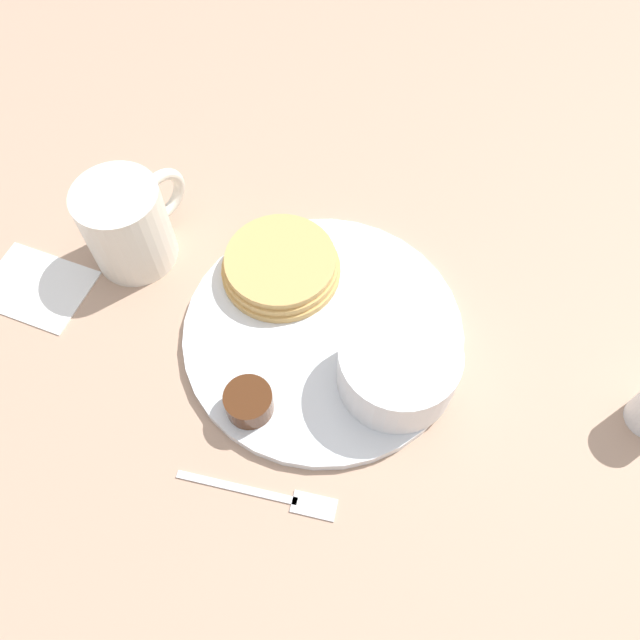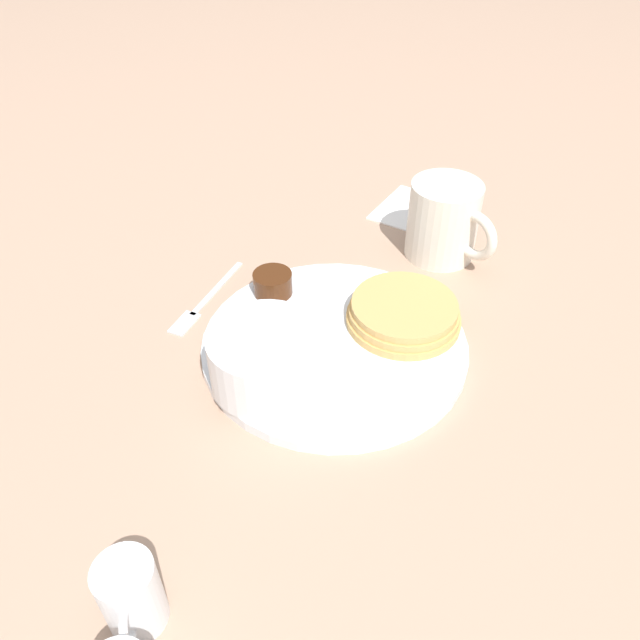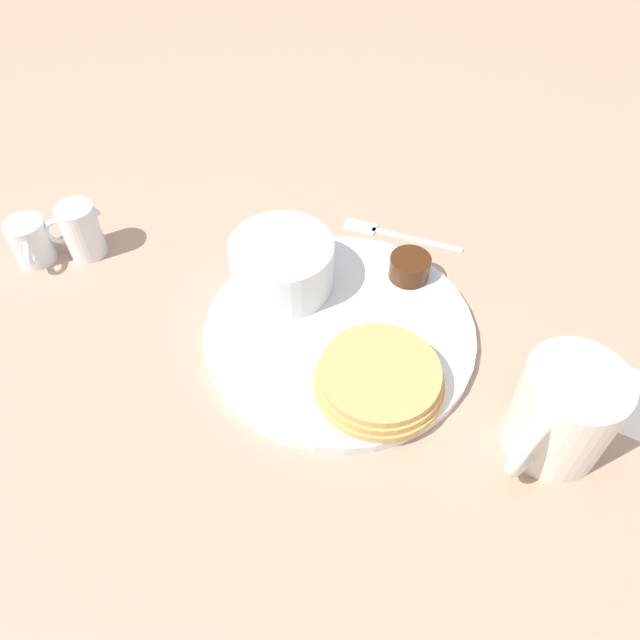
# 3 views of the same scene
# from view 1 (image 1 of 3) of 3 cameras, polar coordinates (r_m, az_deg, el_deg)

# --- Properties ---
(ground_plane) EXTENTS (4.00, 4.00, 0.00)m
(ground_plane) POSITION_cam_1_polar(r_m,az_deg,el_deg) (0.65, 0.29, -1.33)
(ground_plane) COLOR tan
(plate) EXTENTS (0.29, 0.29, 0.01)m
(plate) POSITION_cam_1_polar(r_m,az_deg,el_deg) (0.64, 0.29, -1.08)
(plate) COLOR white
(plate) RESTS_ON ground_plane
(pancake_stack) EXTENTS (0.13, 0.13, 0.03)m
(pancake_stack) POSITION_cam_1_polar(r_m,az_deg,el_deg) (0.66, -3.61, 5.00)
(pancake_stack) COLOR tan
(pancake_stack) RESTS_ON plate
(bowl) EXTENTS (0.11, 0.11, 0.06)m
(bowl) POSITION_cam_1_polar(r_m,az_deg,el_deg) (0.59, 7.14, -4.18)
(bowl) COLOR white
(bowl) RESTS_ON plate
(syrup_cup) EXTENTS (0.05, 0.05, 0.03)m
(syrup_cup) POSITION_cam_1_polar(r_m,az_deg,el_deg) (0.59, -6.53, -7.46)
(syrup_cup) COLOR #47230F
(syrup_cup) RESTS_ON plate
(butter_ramekin) EXTENTS (0.04, 0.04, 0.04)m
(butter_ramekin) POSITION_cam_1_polar(r_m,az_deg,el_deg) (0.59, 7.69, -7.31)
(butter_ramekin) COLOR white
(butter_ramekin) RESTS_ON plate
(coffee_mug) EXTENTS (0.09, 0.12, 0.10)m
(coffee_mug) POSITION_cam_1_polar(r_m,az_deg,el_deg) (0.69, -16.96, 8.56)
(coffee_mug) COLOR silver
(coffee_mug) RESTS_ON ground_plane
(fork) EXTENTS (0.15, 0.05, 0.00)m
(fork) POSITION_cam_1_polar(r_m,az_deg,el_deg) (0.59, -4.08, -15.81)
(fork) COLOR silver
(fork) RESTS_ON ground_plane
(napkin) EXTENTS (0.12, 0.09, 0.00)m
(napkin) POSITION_cam_1_polar(r_m,az_deg,el_deg) (0.74, -24.55, 2.79)
(napkin) COLOR white
(napkin) RESTS_ON ground_plane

